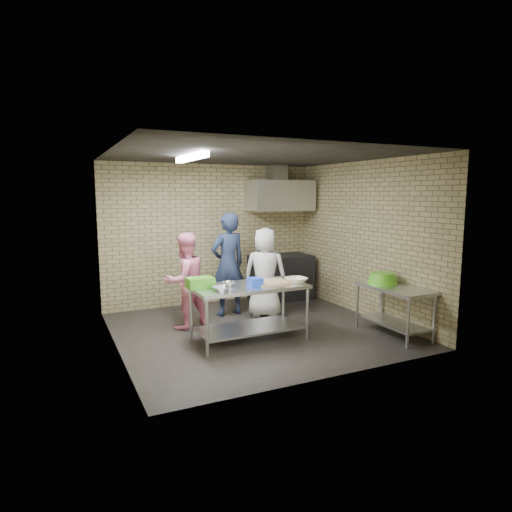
{
  "coord_description": "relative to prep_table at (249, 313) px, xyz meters",
  "views": [
    {
      "loc": [
        -2.85,
        -6.0,
        2.13
      ],
      "look_at": [
        0.1,
        0.2,
        1.15
      ],
      "focal_mm": 30.54,
      "sensor_mm": 36.0,
      "label": 1
    }
  ],
  "objects": [
    {
      "name": "bottle_red",
      "position": [
        1.69,
        2.27,
        1.62
      ],
      "size": [
        0.07,
        0.07,
        0.18
      ],
      "primitive_type": "cylinder",
      "color": "#B22619",
      "rests_on": "wall_shelf"
    },
    {
      "name": "mixing_bowl_b",
      "position": [
        -0.3,
        0.05,
        0.44
      ],
      "size": [
        0.21,
        0.21,
        0.06
      ],
      "primitive_type": "imported",
      "rotation": [
        0.0,
        0.0,
        0.09
      ],
      "color": "silver",
      "rests_on": "prep_table"
    },
    {
      "name": "hood_duct",
      "position": [
        1.64,
        2.23,
        2.14
      ],
      "size": [
        0.35,
        0.3,
        0.3
      ],
      "primitive_type": "cube",
      "color": "#A5A8AD",
      "rests_on": "back_wall"
    },
    {
      "name": "wall_shelf",
      "position": [
        1.94,
        2.27,
        1.51
      ],
      "size": [
        0.8,
        0.2,
        0.04
      ],
      "primitive_type": "cube",
      "color": "#3F2B19",
      "rests_on": "back_wall"
    },
    {
      "name": "fluorescent_fixture",
      "position": [
        -0.71,
        0.38,
        2.23
      ],
      "size": [
        0.1,
        1.25,
        0.08
      ],
      "primitive_type": "cube",
      "color": "white",
      "rests_on": "ceiling"
    },
    {
      "name": "green_basin",
      "position": [
        2.07,
        -0.47,
        0.42
      ],
      "size": [
        0.46,
        0.46,
        0.17
      ],
      "primitive_type": null,
      "color": "#59C626",
      "rests_on": "side_counter"
    },
    {
      "name": "left_wall",
      "position": [
        -1.81,
        0.38,
        0.94
      ],
      "size": [
        0.06,
        4.0,
        2.7
      ],
      "primitive_type": "cube",
      "color": "tan",
      "rests_on": "ground"
    },
    {
      "name": "stove",
      "position": [
        1.64,
        2.03,
        0.04
      ],
      "size": [
        1.2,
        0.7,
        0.9
      ],
      "primitive_type": "cube",
      "color": "black",
      "rests_on": "floor"
    },
    {
      "name": "ceramic_bowl",
      "position": [
        0.7,
        -0.15,
        0.45
      ],
      "size": [
        0.34,
        0.34,
        0.08
      ],
      "primitive_type": "imported",
      "rotation": [
        0.0,
        0.0,
        0.09
      ],
      "color": "beige",
      "rests_on": "prep_table"
    },
    {
      "name": "right_wall",
      "position": [
        2.39,
        0.38,
        0.94
      ],
      "size": [
        0.06,
        4.0,
        2.7
      ],
      "primitive_type": "cube",
      "color": "tan",
      "rests_on": "ground"
    },
    {
      "name": "woman_pink",
      "position": [
        -0.66,
        0.99,
        0.35
      ],
      "size": [
        0.89,
        0.78,
        1.53
      ],
      "primitive_type": "imported",
      "rotation": [
        0.0,
        0.0,
        3.46
      ],
      "color": "pink",
      "rests_on": "floor"
    },
    {
      "name": "front_wall",
      "position": [
        0.29,
        -1.62,
        0.94
      ],
      "size": [
        4.2,
        0.06,
        2.7
      ],
      "primitive_type": "cube",
      "color": "tan",
      "rests_on": "ground"
    },
    {
      "name": "ceiling",
      "position": [
        0.29,
        0.38,
        2.29
      ],
      "size": [
        4.2,
        4.2,
        0.0
      ],
      "primitive_type": "plane",
      "rotation": [
        3.14,
        0.0,
        0.0
      ],
      "color": "black",
      "rests_on": "ground"
    },
    {
      "name": "blue_tub",
      "position": [
        0.05,
        -0.1,
        0.47
      ],
      "size": [
        0.18,
        0.18,
        0.12
      ],
      "primitive_type": "cube",
      "color": "blue",
      "rests_on": "prep_table"
    },
    {
      "name": "prep_table",
      "position": [
        0.0,
        0.0,
        0.0
      ],
      "size": [
        1.65,
        0.82,
        0.82
      ],
      "primitive_type": "cube",
      "color": "silver",
      "rests_on": "floor"
    },
    {
      "name": "side_counter",
      "position": [
        2.09,
        -0.72,
        -0.04
      ],
      "size": [
        0.6,
        1.2,
        0.75
      ],
      "primitive_type": "cube",
      "color": "silver",
      "rests_on": "floor"
    },
    {
      "name": "man_navy",
      "position": [
        0.23,
        1.39,
        0.5
      ],
      "size": [
        0.72,
        0.53,
        1.81
      ],
      "primitive_type": "imported",
      "rotation": [
        0.0,
        0.0,
        3.3
      ],
      "color": "#141934",
      "rests_on": "floor"
    },
    {
      "name": "woman_white",
      "position": [
        0.78,
        1.03,
        0.37
      ],
      "size": [
        0.91,
        0.86,
        1.56
      ],
      "primitive_type": "imported",
      "rotation": [
        0.0,
        0.0,
        2.47
      ],
      "color": "silver",
      "rests_on": "floor"
    },
    {
      "name": "green_crate",
      "position": [
        -0.7,
        0.12,
        0.48
      ],
      "size": [
        0.37,
        0.27,
        0.15
      ],
      "primitive_type": "cube",
      "color": "#3B941B",
      "rests_on": "prep_table"
    },
    {
      "name": "range_hood",
      "position": [
        1.64,
        2.08,
        1.69
      ],
      "size": [
        1.3,
        0.6,
        0.6
      ],
      "primitive_type": "cube",
      "color": "silver",
      "rests_on": "back_wall"
    },
    {
      "name": "cutting_board",
      "position": [
        0.35,
        -0.02,
        0.43
      ],
      "size": [
        0.5,
        0.38,
        0.03
      ],
      "primitive_type": "cube",
      "color": "tan",
      "rests_on": "prep_table"
    },
    {
      "name": "mixing_bowl_a",
      "position": [
        -0.5,
        -0.2,
        0.44
      ],
      "size": [
        0.28,
        0.28,
        0.06
      ],
      "primitive_type": "imported",
      "rotation": [
        0.0,
        0.0,
        0.09
      ],
      "color": "silver",
      "rests_on": "prep_table"
    },
    {
      "name": "floor",
      "position": [
        0.29,
        0.38,
        -0.41
      ],
      "size": [
        4.2,
        4.2,
        0.0
      ],
      "primitive_type": "plane",
      "color": "black",
      "rests_on": "ground"
    },
    {
      "name": "back_wall",
      "position": [
        0.29,
        2.38,
        0.94
      ],
      "size": [
        4.2,
        0.06,
        2.7
      ],
      "primitive_type": "cube",
      "color": "tan",
      "rests_on": "ground"
    }
  ]
}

